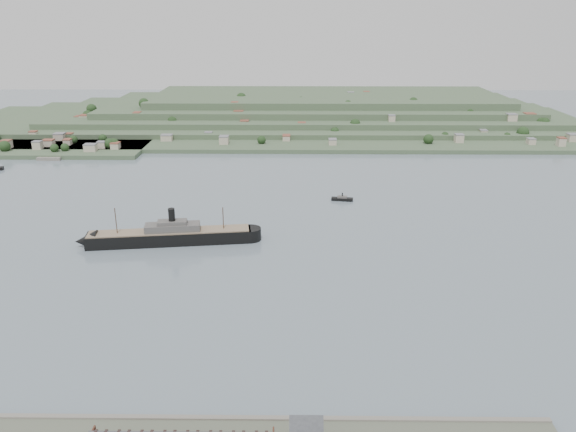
{
  "coord_description": "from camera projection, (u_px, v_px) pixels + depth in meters",
  "views": [
    {
      "loc": [
        23.47,
        -302.69,
        131.26
      ],
      "look_at": [
        19.82,
        30.0,
        9.11
      ],
      "focal_mm": 35.0,
      "sensor_mm": 36.0,
      "label": 1
    }
  ],
  "objects": [
    {
      "name": "ground",
      "position": [
        254.0,
        248.0,
        329.6
      ],
      "size": [
        1400.0,
        1400.0,
        0.0
      ],
      "primitive_type": "plane",
      "color": "slate",
      "rests_on": "ground"
    },
    {
      "name": "far_peninsula",
      "position": [
        298.0,
        113.0,
        694.21
      ],
      "size": [
        760.0,
        309.0,
        30.0
      ],
      "color": "#3B5337",
      "rests_on": "ground"
    },
    {
      "name": "steamship",
      "position": [
        165.0,
        236.0,
        334.33
      ],
      "size": [
        109.49,
        26.18,
        26.31
      ],
      "color": "black",
      "rests_on": "ground"
    },
    {
      "name": "ferry_east",
      "position": [
        342.0,
        199.0,
        411.32
      ],
      "size": [
        16.23,
        6.58,
        5.91
      ],
      "color": "black",
      "rests_on": "ground"
    }
  ]
}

